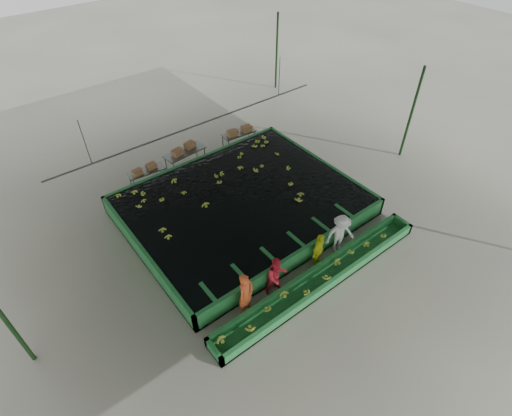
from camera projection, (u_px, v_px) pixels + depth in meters
ground at (263, 231)px, 17.63m from camera, size 80.00×80.00×0.00m
shed_roof at (265, 132)px, 14.30m from camera, size 20.00×22.00×0.04m
shed_posts at (264, 187)px, 15.97m from camera, size 20.00×22.00×5.00m
flotation_tank at (243, 205)px, 18.22m from camera, size 10.00×8.00×0.90m
tank_water at (242, 199)px, 17.95m from camera, size 9.70×7.70×0.00m
sorting_trough at (321, 278)px, 15.35m from camera, size 10.00×1.00×0.50m
cableway_rail at (197, 125)px, 18.57m from camera, size 0.08×0.08×14.00m
rail_hanger_left at (85, 143)px, 15.62m from camera, size 0.04×0.04×2.00m
rail_hanger_right at (279, 77)px, 20.19m from camera, size 0.04×0.04×2.00m
worker_a at (246, 294)px, 13.97m from camera, size 0.80×0.65×1.90m
worker_b at (277, 276)px, 14.68m from camera, size 0.94×0.79×1.72m
worker_c at (318, 250)px, 15.70m from camera, size 1.03×0.71×1.62m
worker_d at (340, 234)px, 16.16m from camera, size 1.40×1.12×1.89m
packing_table_left at (148, 177)px, 19.88m from camera, size 1.86×0.89×0.82m
packing_table_mid at (186, 159)px, 20.88m from camera, size 2.24×1.07×0.99m
packing_table_right at (239, 139)px, 22.44m from camera, size 1.95×0.89×0.86m
box_stack_left at (145, 171)px, 19.53m from camera, size 1.27×0.44×0.27m
box_stack_mid at (184, 151)px, 20.56m from camera, size 1.44×0.69×0.30m
box_stack_right at (240, 133)px, 22.10m from camera, size 1.49×0.54×0.31m
floating_bananas at (232, 190)px, 18.42m from camera, size 8.66×5.90×0.12m
trough_bananas at (322, 276)px, 15.25m from camera, size 9.24×0.62×0.12m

